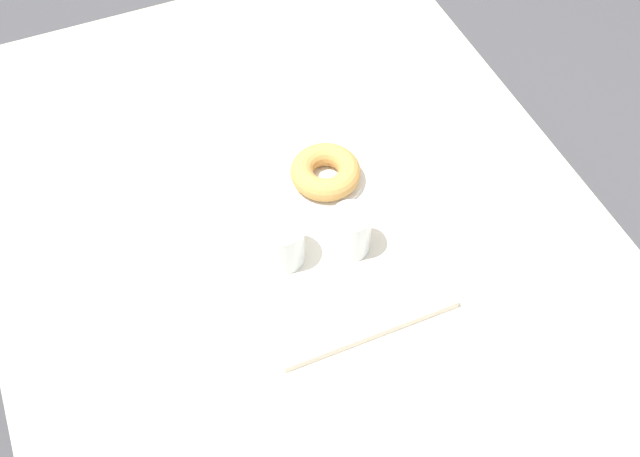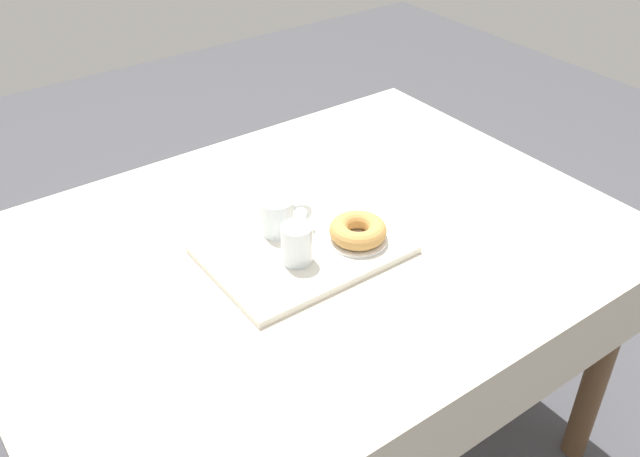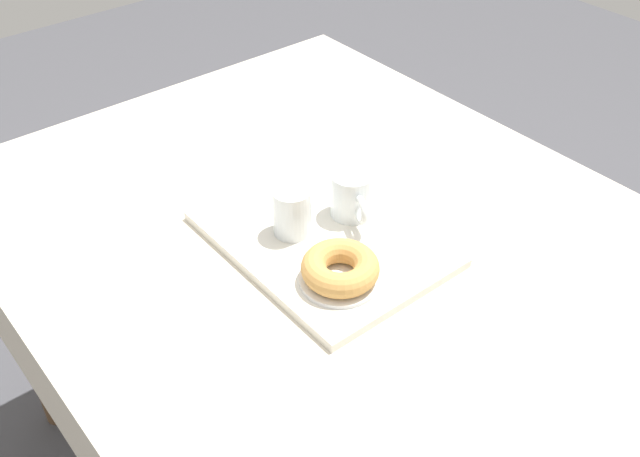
% 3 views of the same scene
% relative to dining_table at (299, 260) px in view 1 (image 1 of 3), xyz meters
% --- Properties ---
extents(ground_plane, '(6.00, 6.00, 0.00)m').
position_rel_dining_table_xyz_m(ground_plane, '(0.00, 0.00, -0.66)').
color(ground_plane, '#47474C').
extents(dining_table, '(1.40, 1.04, 0.74)m').
position_rel_dining_table_xyz_m(dining_table, '(0.00, 0.00, 0.00)').
color(dining_table, beige).
rests_on(dining_table, ground).
extents(serving_tray, '(0.41, 0.30, 0.02)m').
position_rel_dining_table_xyz_m(serving_tray, '(0.03, 0.03, 0.09)').
color(serving_tray, silver).
rests_on(serving_tray, dining_table).
extents(tea_mug_left, '(0.11, 0.07, 0.08)m').
position_rel_dining_table_xyz_m(tea_mug_left, '(0.05, -0.05, 0.14)').
color(tea_mug_left, white).
rests_on(tea_mug_left, serving_tray).
extents(water_glass_near, '(0.07, 0.07, 0.09)m').
position_rel_dining_table_xyz_m(water_glass_near, '(0.07, 0.07, 0.14)').
color(water_glass_near, white).
rests_on(water_glass_near, serving_tray).
extents(donut_plate_left, '(0.13, 0.13, 0.01)m').
position_rel_dining_table_xyz_m(donut_plate_left, '(-0.07, 0.08, 0.10)').
color(donut_plate_left, white).
rests_on(donut_plate_left, serving_tray).
extents(sugar_donut_left, '(0.12, 0.12, 0.04)m').
position_rel_dining_table_xyz_m(sugar_donut_left, '(-0.07, 0.08, 0.13)').
color(sugar_donut_left, tan).
rests_on(sugar_donut_left, donut_plate_left).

